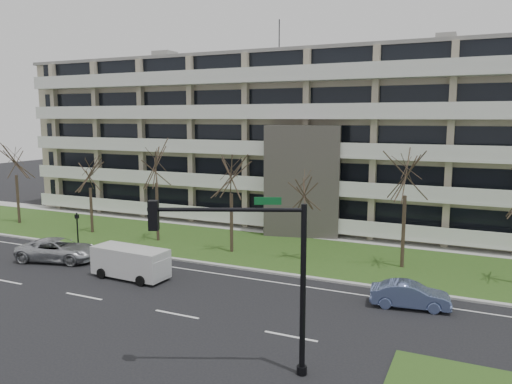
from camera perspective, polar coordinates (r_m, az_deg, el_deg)
The scene contains 17 objects.
ground at distance 25.62m, azimuth -9.03°, elevation -13.64°, with size 160.00×160.00×0.00m, color black.
grass_verge at distance 36.55m, azimuth 2.40°, elevation -6.70°, with size 90.00×10.00×0.06m, color #29511B.
curb at distance 32.15m, azimuth -1.03°, elevation -8.78°, with size 90.00×0.35×0.12m, color #B2B2AD.
sidewalk at distance 41.53m, azimuth 5.29°, elevation -4.85°, with size 90.00×2.00×0.08m, color #B2B2AD.
lane_edge_line at distance 30.89m, azimuth -2.25°, elevation -9.62°, with size 90.00×0.12×0.01m, color white.
apartment_building at distance 46.95m, azimuth 8.19°, elevation 5.99°, with size 60.50×15.10×18.75m.
silver_pickup at distance 36.46m, azimuth -21.66°, elevation -6.16°, with size 2.51×5.44×1.51m, color #ADB0B5.
blue_sedan at distance 27.11m, azimuth 17.20°, elevation -11.19°, with size 1.38×3.96×1.31m, color #6577AF.
white_van at distance 31.19m, azimuth -14.07°, elevation -7.56°, with size 4.89×2.18×1.86m.
traffic_signal at distance 18.42m, azimuth -0.58°, elevation -7.96°, with size 5.42×2.60×6.79m.
pedestrian_signal at distance 39.05m, azimuth -19.74°, elevation -3.67°, with size 0.28×0.24×2.69m.
tree_0 at distance 49.84m, azimuth -25.85°, elevation 3.74°, with size 3.99×3.99×7.98m.
tree_1 at distance 43.47m, azimuth -18.51°, elevation 2.38°, with size 3.41×3.41×6.83m.
tree_2 at distance 39.10m, azimuth -11.38°, elevation 3.66°, with size 4.13×4.13×8.26m.
tree_3 at distance 35.12m, azimuth -2.86°, elevation 2.48°, with size 3.81×3.81×7.63m.
tree_4 at distance 33.38m, azimuth 5.57°, elevation 0.59°, with size 3.24×3.24×6.48m.
tree_5 at distance 32.69m, azimuth 16.80°, elevation 2.78°, with size 4.21×4.21×8.43m.
Camera 1 is at (13.32, -19.65, 9.62)m, focal length 35.00 mm.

